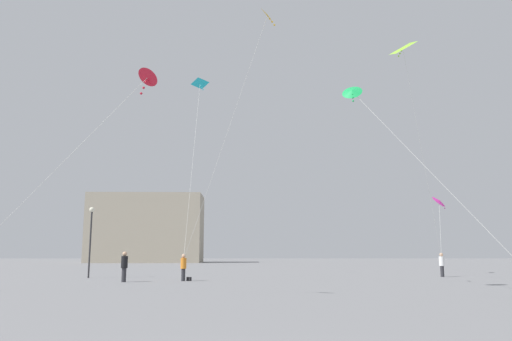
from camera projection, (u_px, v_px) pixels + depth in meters
The scene contains 12 objects.
person_in_orange at pixel (183, 266), 30.94m from camera, with size 0.36×0.36×1.65m.
person_in_white at pixel (442, 264), 36.17m from camera, with size 0.37×0.37×1.72m.
person_in_black at pixel (124, 265), 29.87m from camera, with size 0.39×0.39×1.80m.
kite_emerald_diamond at pixel (353, 93), 25.03m from camera, with size 6.08×4.85×8.91m.
kite_amber_delta at pixel (266, 23), 27.62m from camera, with size 5.65×6.53×13.78m.
kite_lime_delta at pixel (403, 51), 31.97m from camera, with size 5.05×7.58×13.81m.
kite_cyan_delta at pixel (200, 88), 40.89m from camera, with size 1.35×8.50×14.60m.
kite_magenta_diamond at pixel (439, 201), 42.49m from camera, with size 3.04×6.39×5.31m.
kite_crimson_diamond at pixel (145, 80), 20.03m from camera, with size 9.44×4.40×7.76m.
building_left_hall at pixel (147, 228), 89.67m from camera, with size 19.97×9.63×12.12m.
lamppost_east at pixel (91, 230), 35.06m from camera, with size 0.36×0.36×4.93m.
handbag_beside_flyer at pixel (189, 279), 30.91m from camera, with size 0.32×0.14×0.24m, color black.
Camera 1 is at (-0.26, -6.04, 1.73)m, focal length 34.93 mm.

